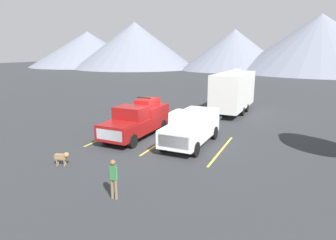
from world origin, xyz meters
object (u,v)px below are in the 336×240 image
object	(u,v)px
camper_trailer_a	(233,90)
dog	(63,156)
pickup_truck_a	(138,119)
person_a	(113,177)
pickup_truck_b	(192,127)

from	to	relation	value
camper_trailer_a	dog	world-z (taller)	camper_trailer_a
pickup_truck_a	camper_trailer_a	size ratio (longest dim) A/B	0.70
camper_trailer_a	person_a	distance (m)	18.00
camper_trailer_a	pickup_truck_b	bearing A→B (deg)	-91.59
pickup_truck_b	person_a	distance (m)	7.62
pickup_truck_a	camper_trailer_a	distance (m)	11.01
pickup_truck_a	person_a	distance (m)	8.52
person_a	pickup_truck_a	bearing A→B (deg)	113.79
dog	pickup_truck_b	bearing A→B (deg)	51.45
pickup_truck_a	dog	bearing A→B (deg)	-97.54
person_a	pickup_truck_b	bearing A→B (deg)	86.76
pickup_truck_b	camper_trailer_a	world-z (taller)	camper_trailer_a
camper_trailer_a	person_a	xyz separation A→B (m)	(-0.72, -17.95, -1.15)
pickup_truck_b	dog	world-z (taller)	pickup_truck_b
dog	person_a	bearing A→B (deg)	-22.41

